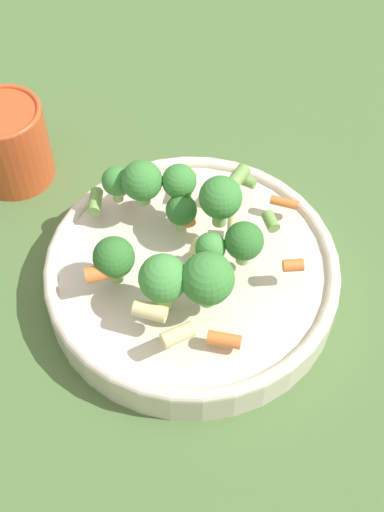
% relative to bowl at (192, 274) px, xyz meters
% --- Properties ---
extents(ground_plane, '(3.00, 3.00, 0.00)m').
position_rel_bowl_xyz_m(ground_plane, '(0.00, 0.00, -0.02)').
color(ground_plane, '#4C6B38').
extents(bowl, '(0.28, 0.28, 0.04)m').
position_rel_bowl_xyz_m(bowl, '(0.00, 0.00, 0.00)').
color(bowl, beige).
rests_on(bowl, ground_plane).
extents(pasta_salad, '(0.21, 0.22, 0.08)m').
position_rel_bowl_xyz_m(pasta_salad, '(0.00, -0.01, 0.06)').
color(pasta_salad, '#8CB766').
rests_on(pasta_salad, bowl).
extents(cup, '(0.08, 0.08, 0.09)m').
position_rel_bowl_xyz_m(cup, '(-0.08, -0.24, 0.02)').
color(cup, '#CC4C23').
rests_on(cup, ground_plane).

